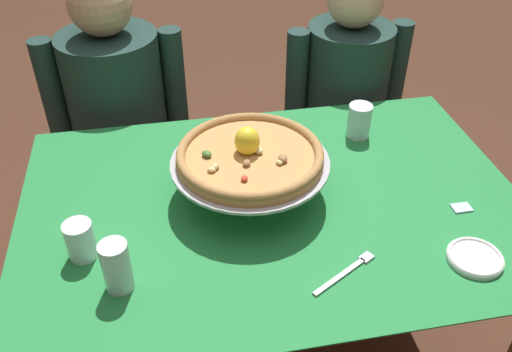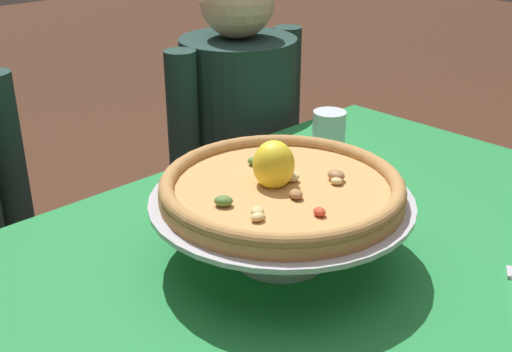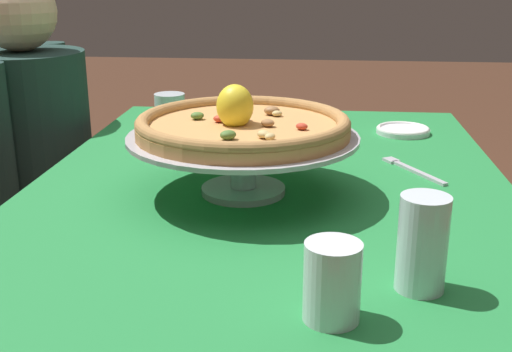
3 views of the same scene
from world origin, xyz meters
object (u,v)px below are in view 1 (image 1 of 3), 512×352
at_px(water_glass_side_left, 81,242).
at_px(diner_right, 341,124).
at_px(sugar_packet, 461,208).
at_px(dinner_fork, 347,271).
at_px(diner_left, 123,134).
at_px(pizza, 250,154).
at_px(side_plate, 475,257).
at_px(pizza_stand, 250,168).
at_px(water_glass_front_left, 117,269).
at_px(water_glass_back_right, 359,122).

distance_m(water_glass_side_left, diner_right, 1.22).
bearing_deg(sugar_packet, diner_right, 93.88).
xyz_separation_m(water_glass_side_left, dinner_fork, (0.60, -0.17, -0.04)).
bearing_deg(diner_left, pizza, -60.65).
xyz_separation_m(pizza, side_plate, (0.47, -0.34, -0.12)).
bearing_deg(diner_right, pizza, -127.65).
height_order(pizza_stand, side_plate, pizza_stand).
height_order(water_glass_front_left, diner_right, diner_right).
bearing_deg(pizza_stand, pizza, 123.65).
distance_m(side_plate, diner_left, 1.32).
relative_size(water_glass_side_left, side_plate, 0.74).
bearing_deg(diner_right, side_plate, -90.33).
height_order(pizza_stand, water_glass_back_right, pizza_stand).
relative_size(dinner_fork, diner_right, 0.15).
height_order(water_glass_side_left, water_glass_front_left, water_glass_front_left).
distance_m(pizza_stand, pizza, 0.04).
distance_m(pizza, side_plate, 0.60).
relative_size(pizza, sugar_packet, 7.60).
xyz_separation_m(pizza, sugar_packet, (0.53, -0.16, -0.13)).
distance_m(side_plate, dinner_fork, 0.31).
bearing_deg(pizza, side_plate, -35.83).
relative_size(pizza_stand, diner_right, 0.37).
bearing_deg(sugar_packet, water_glass_front_left, -173.19).
bearing_deg(diner_right, pizza_stand, -127.61).
relative_size(side_plate, diner_left, 0.11).
bearing_deg(diner_left, pizza_stand, -60.65).
xyz_separation_m(pizza, dinner_fork, (0.17, -0.32, -0.13)).
relative_size(sugar_packet, diner_left, 0.04).
height_order(water_glass_back_right, diner_left, diner_left).
distance_m(water_glass_side_left, side_plate, 0.92).
distance_m(water_glass_back_right, dinner_fork, 0.58).
bearing_deg(pizza, sugar_packet, -17.18).
relative_size(water_glass_back_right, side_plate, 0.81).
bearing_deg(diner_right, sugar_packet, -86.12).
height_order(side_plate, sugar_packet, side_plate).
xyz_separation_m(water_glass_front_left, diner_right, (0.82, 0.89, -0.27)).
height_order(water_glass_back_right, diner_right, diner_right).
xyz_separation_m(water_glass_front_left, sugar_packet, (0.87, 0.10, -0.05)).
height_order(pizza, water_glass_side_left, pizza).
height_order(water_glass_back_right, side_plate, water_glass_back_right).
bearing_deg(pizza, water_glass_back_right, 30.07).
bearing_deg(sugar_packet, water_glass_side_left, 179.43).
xyz_separation_m(sugar_packet, diner_left, (-0.90, 0.82, -0.19)).
distance_m(water_glass_side_left, sugar_packet, 0.96).
relative_size(water_glass_front_left, water_glass_back_right, 1.19).
distance_m(water_glass_front_left, water_glass_back_right, 0.87).
relative_size(water_glass_front_left, diner_left, 0.11).
xyz_separation_m(water_glass_front_left, diner_left, (-0.03, 0.93, -0.24)).
bearing_deg(side_plate, water_glass_front_left, 174.89).
bearing_deg(water_glass_front_left, pizza, 38.22).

